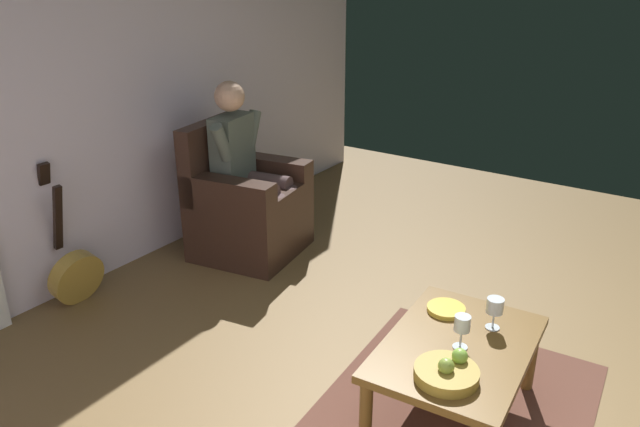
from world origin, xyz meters
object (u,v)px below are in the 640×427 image
(armchair, at_px, (246,207))
(wine_glass_far, at_px, (462,326))
(person_seated, at_px, (247,164))
(wine_glass_near, at_px, (495,308))
(fruit_bowl, at_px, (447,372))
(guitar, at_px, (75,272))
(coffee_table, at_px, (457,355))
(decorative_dish, at_px, (446,309))

(armchair, relative_size, wine_glass_far, 5.98)
(person_seated, xyz_separation_m, wine_glass_near, (0.66, 2.09, -0.17))
(wine_glass_far, xyz_separation_m, fruit_bowl, (0.24, 0.04, -0.09))
(guitar, bearing_deg, person_seated, 159.34)
(wine_glass_far, distance_m, fruit_bowl, 0.26)
(armchair, relative_size, coffee_table, 1.05)
(coffee_table, bearing_deg, armchair, -113.29)
(wine_glass_near, bearing_deg, wine_glass_far, -15.75)
(wine_glass_near, xyz_separation_m, fruit_bowl, (0.49, -0.03, -0.08))
(guitar, distance_m, fruit_bowl, 2.53)
(wine_glass_near, distance_m, decorative_dish, 0.27)
(person_seated, bearing_deg, decorative_dish, 61.81)
(wine_glass_near, distance_m, wine_glass_far, 0.25)
(decorative_dish, bearing_deg, fruit_bowl, 23.46)
(person_seated, relative_size, coffee_table, 1.36)
(guitar, relative_size, decorative_dish, 4.78)
(guitar, bearing_deg, wine_glass_near, 102.18)
(wine_glass_near, relative_size, fruit_bowl, 0.58)
(person_seated, distance_m, wine_glass_far, 2.22)
(wine_glass_near, xyz_separation_m, decorative_dish, (-0.02, -0.25, -0.10))
(person_seated, xyz_separation_m, coffee_table, (0.88, 2.00, -0.35))
(armchair, distance_m, person_seated, 0.35)
(person_seated, height_order, wine_glass_near, person_seated)
(coffee_table, xyz_separation_m, fruit_bowl, (0.26, 0.06, 0.09))
(armchair, relative_size, decorative_dish, 5.13)
(wine_glass_near, distance_m, fruit_bowl, 0.49)
(guitar, height_order, wine_glass_near, guitar)
(fruit_bowl, distance_m, decorative_dish, 0.55)
(coffee_table, height_order, wine_glass_near, wine_glass_near)
(person_seated, relative_size, guitar, 1.39)
(wine_glass_near, relative_size, wine_glass_far, 0.97)
(armchair, bearing_deg, decorative_dish, 62.26)
(wine_glass_far, bearing_deg, coffee_table, -138.44)
(person_seated, bearing_deg, wine_glass_far, 56.91)
(wine_glass_far, bearing_deg, decorative_dish, -145.48)
(armchair, height_order, fruit_bowl, armchair)
(armchair, height_order, decorative_dish, armchair)
(armchair, height_order, guitar, armchair)
(armchair, height_order, wine_glass_near, armchair)
(person_seated, height_order, wine_glass_far, person_seated)
(fruit_bowl, bearing_deg, wine_glass_near, 176.50)
(coffee_table, xyz_separation_m, wine_glass_far, (0.02, 0.02, 0.18))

